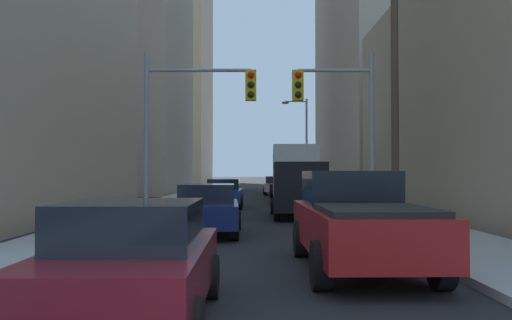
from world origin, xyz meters
The scene contains 15 objects.
sidewalk_left centered at (-4.84, 50.00, 0.07)m, with size 3.09×160.00×0.15m, color #9E9E99.
sidewalk_right centered at (4.84, 50.00, 0.07)m, with size 3.09×160.00×0.15m, color #9E9E99.
city_bus centered at (2.40, 32.67, 1.93)m, with size 2.95×11.59×3.40m.
pickup_truck_red centered at (1.76, 7.97, 0.93)m, with size 2.20×5.42×1.90m.
cargo_van_black centered at (1.66, 19.90, 1.29)m, with size 2.19×5.28×2.26m.
sedan_maroon centered at (-1.76, 4.22, 0.77)m, with size 1.95×4.20×1.52m.
sedan_navy centered at (-1.59, 13.72, 0.77)m, with size 1.95×4.26×1.52m.
sedan_blue centered at (-1.68, 25.76, 0.77)m, with size 1.95×4.22×1.52m.
sedan_beige centered at (1.73, 42.15, 0.77)m, with size 1.95×4.26×1.52m.
traffic_signal_near_left centered at (-2.24, 16.24, 4.05)m, with size 3.88×0.44×6.00m.
traffic_signal_near_right centered at (2.72, 16.23, 4.00)m, with size 2.84×0.44×6.00m.
utility_pole_right centered at (5.15, 17.93, 5.69)m, with size 2.20×0.28×10.82m.
street_lamp_right centered at (3.70, 39.19, 4.49)m, with size 1.99×0.32×7.50m.
building_left_mid_office centered at (-15.83, 48.17, 17.13)m, with size 18.23×19.72×34.25m, color #B7A893.
building_right_mid_block centered at (14.74, 49.35, 14.94)m, with size 14.55×26.39×29.88m, color #B7A893.
Camera 1 is at (-0.30, -2.54, 1.88)m, focal length 38.27 mm.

